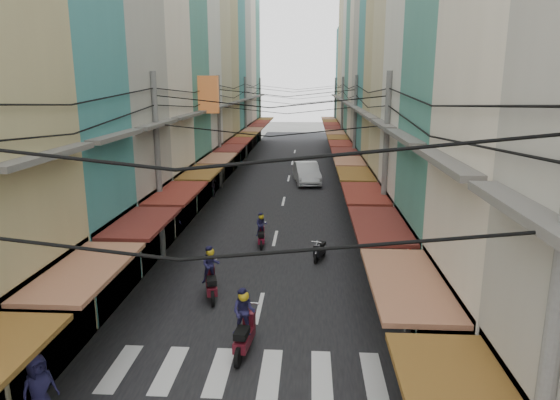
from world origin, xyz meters
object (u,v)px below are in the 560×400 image
at_px(white_car, 307,183).
at_px(traffic_sign, 408,271).
at_px(market_umbrella, 439,255).
at_px(bicycle, 424,282).

relative_size(white_car, traffic_sign, 2.00).
relative_size(white_car, market_umbrella, 2.39).
bearing_deg(bicycle, traffic_sign, 152.69).
bearing_deg(white_car, bicycle, -83.75).
relative_size(white_car, bicycle, 3.65).
relative_size(market_umbrella, traffic_sign, 0.83).
bearing_deg(market_umbrella, bicycle, 85.37).
distance_m(white_car, bicycle, 19.99).
height_order(white_car, bicycle, white_car).
bearing_deg(market_umbrella, white_car, 101.76).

